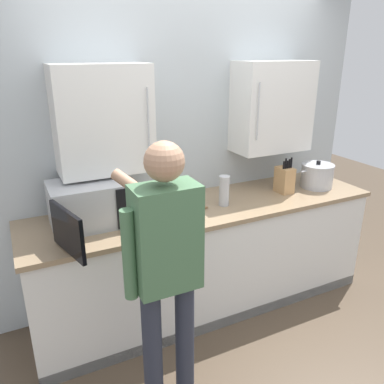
% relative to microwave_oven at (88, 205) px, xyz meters
% --- Properties ---
extents(ground_plane, '(9.51, 9.51, 0.00)m').
position_rel_microwave_oven_xyz_m(ground_plane, '(0.89, -0.79, -1.06)').
color(ground_plane, '#4C3D2D').
extents(back_wall_tiled, '(3.25, 0.44, 2.74)m').
position_rel_microwave_oven_xyz_m(back_wall_tiled, '(0.89, 0.31, 0.37)').
color(back_wall_tiled, '#B2BCC1').
rests_on(back_wall_tiled, ground_plane).
extents(counter_unit, '(2.79, 0.72, 0.91)m').
position_rel_microwave_oven_xyz_m(counter_unit, '(0.89, -0.04, -0.61)').
color(counter_unit, white).
rests_on(counter_unit, ground_plane).
extents(microwave_oven, '(0.56, 0.76, 0.30)m').
position_rel_microwave_oven_xyz_m(microwave_oven, '(0.00, 0.00, 0.00)').
color(microwave_oven, '#B7BABF').
rests_on(microwave_oven, counter_unit).
extents(thermos_flask, '(0.08, 0.08, 0.24)m').
position_rel_microwave_oven_xyz_m(thermos_flask, '(1.01, -0.09, -0.03)').
color(thermos_flask, '#B7BABF').
rests_on(thermos_flask, counter_unit).
extents(stock_pot, '(0.37, 0.28, 0.24)m').
position_rel_microwave_oven_xyz_m(stock_pot, '(1.96, -0.08, -0.05)').
color(stock_pot, '#B7BABF').
rests_on(stock_pot, counter_unit).
extents(wooden_spoon, '(0.20, 0.22, 0.02)m').
position_rel_microwave_oven_xyz_m(wooden_spoon, '(0.77, -0.08, -0.14)').
color(wooden_spoon, brown).
rests_on(wooden_spoon, counter_unit).
extents(knife_block, '(0.11, 0.15, 0.30)m').
position_rel_microwave_oven_xyz_m(knife_block, '(1.62, -0.06, -0.04)').
color(knife_block, tan).
rests_on(knife_block, counter_unit).
extents(person_figure, '(0.44, 0.61, 1.65)m').
position_rel_microwave_oven_xyz_m(person_figure, '(0.22, -0.83, -0.07)').
color(person_figure, '#282D3D').
rests_on(person_figure, ground_plane).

